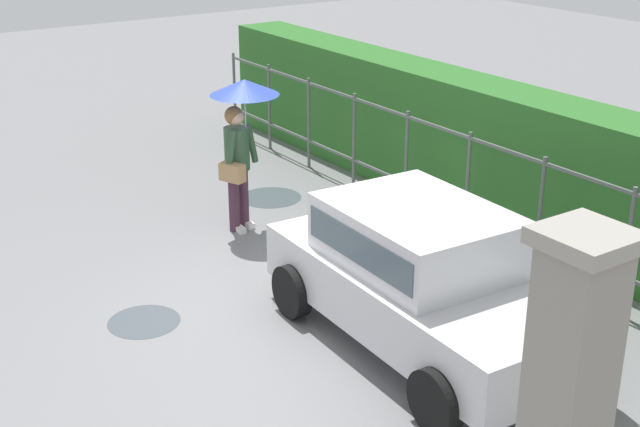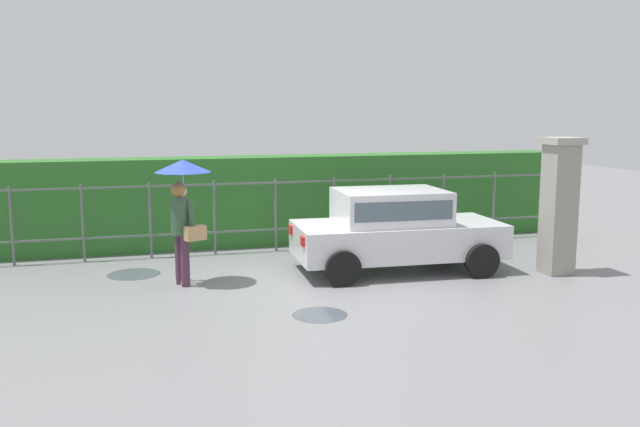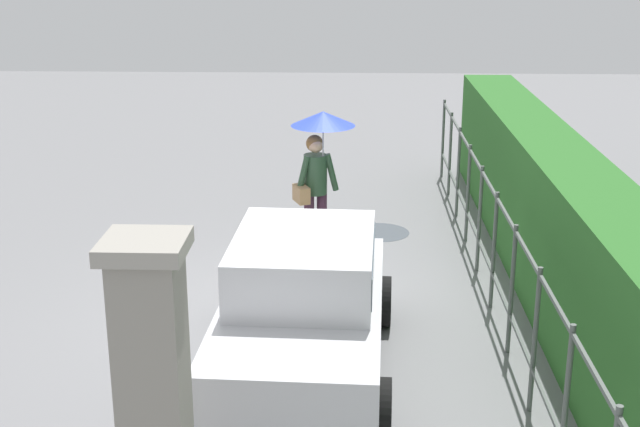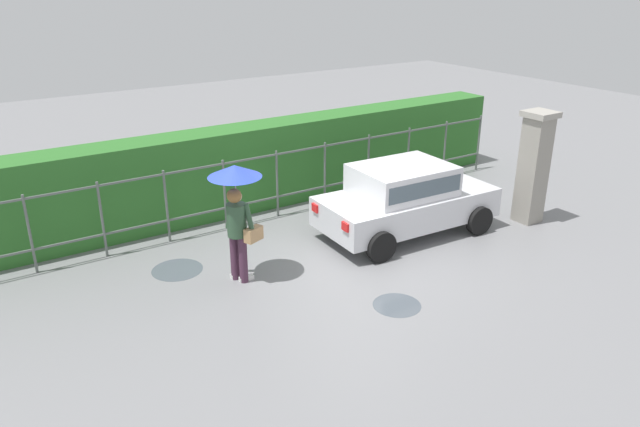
{
  "view_description": "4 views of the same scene",
  "coord_description": "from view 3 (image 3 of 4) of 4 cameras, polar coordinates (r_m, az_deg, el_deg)",
  "views": [
    {
      "loc": [
        7.56,
        -4.81,
        4.61
      ],
      "look_at": [
        -0.09,
        0.38,
        0.96
      ],
      "focal_mm": 48.91,
      "sensor_mm": 36.0,
      "label": 1
    },
    {
      "loc": [
        -2.97,
        -10.57,
        2.91
      ],
      "look_at": [
        0.02,
        0.26,
        1.15
      ],
      "focal_mm": 37.67,
      "sensor_mm": 36.0,
      "label": 2
    },
    {
      "loc": [
        9.89,
        1.02,
        4.42
      ],
      "look_at": [
        -0.41,
        0.66,
        1.15
      ],
      "focal_mm": 48.82,
      "sensor_mm": 36.0,
      "label": 3
    },
    {
      "loc": [
        -6.26,
        -8.18,
        5.07
      ],
      "look_at": [
        -0.67,
        0.41,
        0.95
      ],
      "focal_mm": 33.84,
      "sensor_mm": 36.0,
      "label": 4
    }
  ],
  "objects": [
    {
      "name": "ground_plane",
      "position": [
        10.88,
        -3.56,
        -6.39
      ],
      "size": [
        40.0,
        40.0,
        0.0
      ],
      "primitive_type": "plane",
      "color": "slate"
    },
    {
      "name": "puddle_far",
      "position": [
        13.7,
        3.94,
        -1.23
      ],
      "size": [
        0.93,
        0.93,
        0.0
      ],
      "primitive_type": "cylinder",
      "color": "#4C545B",
      "rests_on": "ground"
    },
    {
      "name": "car",
      "position": [
        9.15,
        -1.1,
        -5.67
      ],
      "size": [
        3.8,
        1.99,
        1.48
      ],
      "rotation": [
        0.0,
        0.0,
        -0.04
      ],
      "color": "silver",
      "rests_on": "ground"
    },
    {
      "name": "hedge_row",
      "position": [
        11.01,
        15.78,
        -1.43
      ],
      "size": [
        13.53,
        0.9,
        1.9
      ],
      "primitive_type": "cube",
      "color": "#2D6B28",
      "rests_on": "ground"
    },
    {
      "name": "gate_pillar",
      "position": [
        6.67,
        -10.86,
        -11.2
      ],
      "size": [
        0.6,
        0.6,
        2.42
      ],
      "color": "gray",
      "rests_on": "ground"
    },
    {
      "name": "fence_section",
      "position": [
        10.88,
        11.35,
        -2.01
      ],
      "size": [
        12.58,
        0.05,
        1.5
      ],
      "color": "#59605B",
      "rests_on": "ground"
    },
    {
      "name": "pedestrian",
      "position": [
        12.48,
        -0.08,
        4.15
      ],
      "size": [
        0.92,
        0.92,
        2.08
      ],
      "rotation": [
        0.0,
        0.0,
        0.39
      ],
      "color": "#47283D",
      "rests_on": "ground"
    },
    {
      "name": "puddle_near",
      "position": [
        11.62,
        -11.56,
        -5.11
      ],
      "size": [
        0.8,
        0.8,
        0.0
      ],
      "primitive_type": "cylinder",
      "color": "#4C545B",
      "rests_on": "ground"
    }
  ]
}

